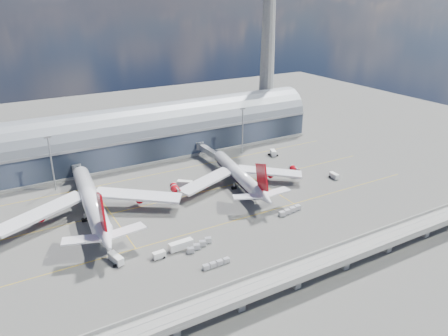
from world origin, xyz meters
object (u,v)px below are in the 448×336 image
service_truck_2 (181,245)px  service_truck_4 (273,153)px  service_truck_1 (159,255)px  service_truck_5 (185,184)px  airliner_left (92,202)px  cargo_train_1 (200,245)px  floodlight_mast_right (243,129)px  cargo_train_0 (216,264)px  floodlight_mast_left (52,162)px  airliner_right (239,175)px  cargo_train_2 (290,211)px  service_truck_3 (334,176)px  control_tower (268,49)px  service_truck_0 (116,259)px

service_truck_2 → service_truck_4: service_truck_4 is taller
service_truck_1 → service_truck_5: (32.12, 47.93, 0.44)m
airliner_left → cargo_train_1: (26.59, -41.05, -5.84)m
floodlight_mast_right → service_truck_2: floodlight_mast_right is taller
service_truck_4 → cargo_train_0: bearing=-112.3°
floodlight_mast_left → cargo_train_1: 84.08m
airliner_right → cargo_train_2: airliner_right is taller
airliner_right → service_truck_1: (-54.41, -36.92, -4.19)m
service_truck_3 → service_truck_5: bearing=165.5°
service_truck_3 → cargo_train_2: (-40.65, -17.78, -0.30)m
service_truck_2 → service_truck_3: bearing=-79.3°
service_truck_1 → cargo_train_2: (58.38, 3.85, -0.23)m
control_tower → service_truck_2: control_tower is taller
service_truck_0 → service_truck_3: 113.60m
cargo_train_0 → cargo_train_2: size_ratio=0.85×
control_tower → service_truck_3: size_ratio=18.53×
floodlight_mast_left → cargo_train_2: 106.23m
cargo_train_1 → control_tower: bearing=-25.3°
floodlight_mast_left → control_tower: bearing=11.7°
control_tower → service_truck_3: 96.66m
service_truck_5 → service_truck_2: bearing=-165.9°
service_truck_5 → airliner_left: bearing=140.9°
airliner_left → service_truck_4: airliner_left is taller
floodlight_mast_left → service_truck_4: size_ratio=4.27×
service_truck_2 → airliner_left: bearing=26.0°
service_truck_2 → floodlight_mast_left: bearing=19.4°
airliner_right → cargo_train_1: 55.03m
service_truck_3 → service_truck_5: size_ratio=0.81×
floodlight_mast_left → cargo_train_2: (78.26, -70.73, -12.61)m
floodlight_mast_left → service_truck_4: floodlight_mast_left is taller
control_tower → airliner_right: (-60.71, -65.66, -46.19)m
service_truck_5 → cargo_train_2: size_ratio=0.58×
cargo_train_1 → service_truck_5: bearing=-0.8°
airliner_right → cargo_train_0: airliner_right is taller
airliner_left → service_truck_5: bearing=16.0°
floodlight_mast_right → service_truck_4: bearing=-46.8°
airliner_left → service_truck_1: bearing=-67.7°
service_truck_0 → cargo_train_1: service_truck_0 is taller
service_truck_3 → service_truck_2: bearing=-160.4°
floodlight_mast_right → service_truck_5: floodlight_mast_right is taller
service_truck_2 → service_truck_5: size_ratio=1.27×
cargo_train_0 → cargo_train_2: bearing=-67.8°
cargo_train_2 → cargo_train_0: bearing=119.9°
cargo_train_0 → floodlight_mast_right: bearing=-36.1°
service_truck_4 → cargo_train_2: (-33.72, -57.99, -0.58)m
airliner_right → cargo_train_2: (3.96, -33.07, -4.42)m
airliner_right → cargo_train_2: bearing=-73.6°
cargo_train_0 → cargo_train_2: cargo_train_2 is taller
control_tower → floodlight_mast_right: control_tower is taller
service_truck_2 → service_truck_3: (90.31, 20.27, -0.31)m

